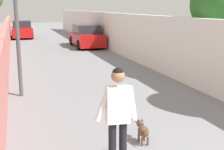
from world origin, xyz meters
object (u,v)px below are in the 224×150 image
at_px(tree_right_near, 223,4).
at_px(car_far, 22,30).
at_px(dog, 143,130).
at_px(person_skateboarder, 118,111).
at_px(car_near, 86,36).

distance_m(tree_right_near, car_far, 20.53).
xyz_separation_m(tree_right_near, dog, (-4.10, 4.79, -2.56)).
height_order(person_skateboarder, dog, person_skateboarder).
xyz_separation_m(person_skateboarder, car_far, (24.42, 0.82, -0.38)).
height_order(person_skateboarder, car_near, person_skateboarder).
height_order(dog, car_far, car_far).
bearing_deg(person_skateboarder, car_near, -11.15).
bearing_deg(tree_right_near, dog, 130.53).
bearing_deg(car_near, person_skateboarder, 168.85).
distance_m(tree_right_near, dog, 6.81).
height_order(tree_right_near, car_near, tree_right_near).
bearing_deg(car_near, dog, 171.27).
xyz_separation_m(dog, car_near, (15.59, -2.39, 0.44)).
bearing_deg(person_skateboarder, dog, -42.25).
distance_m(person_skateboarder, car_near, 16.86).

